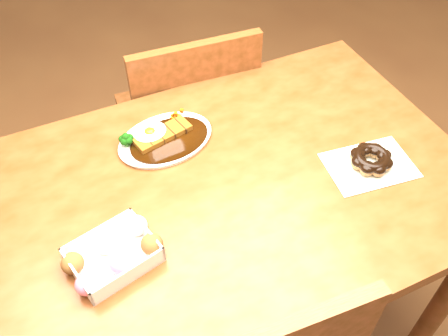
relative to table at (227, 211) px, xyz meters
name	(u,v)px	position (x,y,z in m)	size (l,w,h in m)	color
ground	(226,324)	(0.00, 0.00, -0.65)	(6.00, 6.00, 0.00)	brown
table	(227,211)	(0.00, 0.00, 0.00)	(1.20, 0.80, 0.75)	#502D10
chair_far	(189,121)	(0.10, 0.53, -0.17)	(0.45, 0.45, 0.87)	#502D10
katsu_curry_plate	(163,138)	(-0.08, 0.21, 0.11)	(0.27, 0.21, 0.05)	white
donut_box	(113,254)	(-0.30, -0.09, 0.12)	(0.21, 0.17, 0.05)	white
pon_de_ring	(371,160)	(0.35, -0.09, 0.12)	(0.23, 0.17, 0.04)	silver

